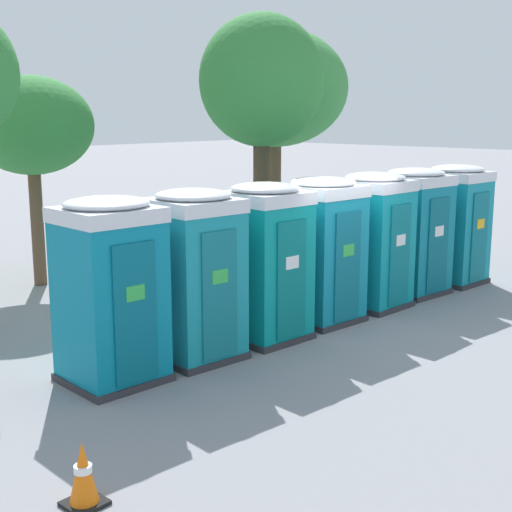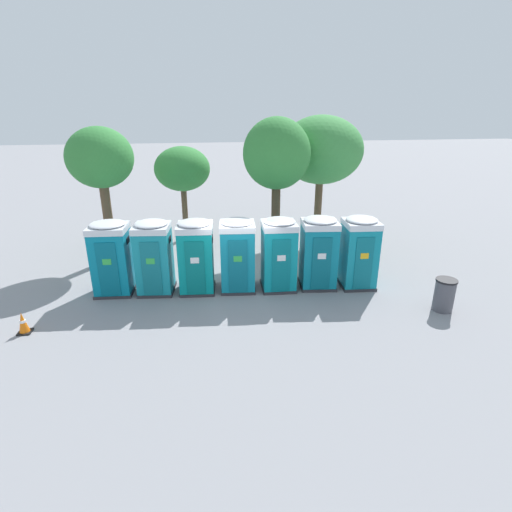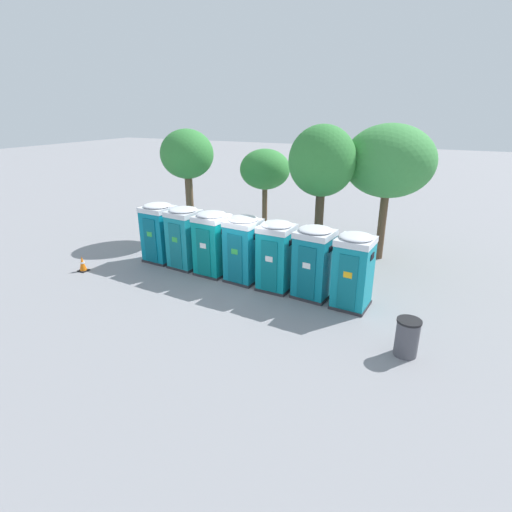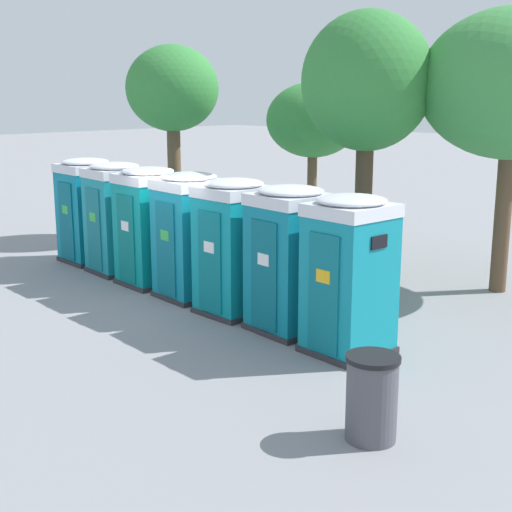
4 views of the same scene
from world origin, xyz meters
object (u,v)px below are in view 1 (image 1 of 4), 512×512
Objects in this scene: portapotty_6 at (455,224)px; portapotty_0 at (110,290)px; portapotty_2 at (265,261)px; street_tree_1 at (31,127)px; street_tree_0 at (275,89)px; portapotty_4 at (374,240)px; traffic_cone at (83,475)px; portapotty_1 at (195,274)px; portapotty_5 at (414,231)px; portapotty_3 at (322,249)px; street_tree_2 at (262,83)px.

portapotty_0 is at bearing 174.82° from portapotty_6.
portapotty_2 is 5.66m from portapotty_6.
portapotty_6 is 0.58× the size of street_tree_1.
portapotty_2 is 7.95m from street_tree_0.
portapotty_4 is 0.58× the size of street_tree_1.
portapotty_2 reaches higher than traffic_cone.
portapotty_4 is at bearing -120.61° from street_tree_0.
portapotty_0 is 5.66m from portapotty_4.
portapotty_1 is 1.00× the size of portapotty_4.
portapotty_0 is 1.00× the size of portapotty_1.
portapotty_4 is at bearing 13.32° from traffic_cone.
portapotty_6 is (2.82, -0.24, 0.00)m from portapotty_4.
street_tree_1 is at bearing 60.78° from traffic_cone.
portapotty_0 is 8.49m from portapotty_6.
portapotty_0 is 3.33m from traffic_cone.
portapotty_1 is at bearing 175.73° from portapotty_5.
traffic_cone is at bearing -147.92° from portapotty_1.
portapotty_4 is (1.41, -0.15, 0.00)m from portapotty_3.
portapotty_4 is (4.23, -0.38, 0.00)m from portapotty_1.
street_tree_2 is at bearing 122.72° from portapotty_6.
portapotty_3 is 0.58× the size of street_tree_1.
street_tree_1 reaches higher than portapotty_3.
portapotty_4 is 2.83m from portapotty_6.
street_tree_0 is (7.13, 4.52, 2.93)m from portapotty_1.
portapotty_0 is 6.51m from street_tree_1.
portapotty_1 and portapotty_5 have the same top height.
portapotty_1 is 7.08m from portapotty_6.
traffic_cone is at bearing -119.22° from street_tree_1.
portapotty_3 is 7.05m from street_tree_0.
portapotty_1 is 2.83m from portapotty_3.
portapotty_4 and portapotty_5 have the same top height.
portapotty_4 is 1.00× the size of portapotty_5.
portapotty_3 is at bearing 174.79° from portapotty_6.
portapotty_2 is 1.00× the size of portapotty_3.
portapotty_1 is 0.58× the size of street_tree_1.
portapotty_3 is at bearing -122.00° from street_tree_2.
portapotty_0 and portapotty_4 have the same top height.
portapotty_2 and portapotty_4 have the same top height.
traffic_cone is (-10.59, -1.60, -0.97)m from portapotty_6.
street_tree_0 is (1.48, 4.95, 2.93)m from portapotty_5.
portapotty_1 is 8.94m from street_tree_0.
portapotty_0 reaches higher than traffic_cone.
portapotty_1 is 6.33m from street_tree_2.
portapotty_0 is 1.00× the size of portapotty_5.
portapotty_3 is at bearing 176.13° from portapotty_5.
street_tree_2 is 8.91× the size of traffic_cone.
street_tree_1 reaches higher than portapotty_2.
street_tree_0 reaches higher than portapotty_0.
portapotty_1 is 4.29m from traffic_cone.
portapotty_0 is 7.08m from portapotty_5.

